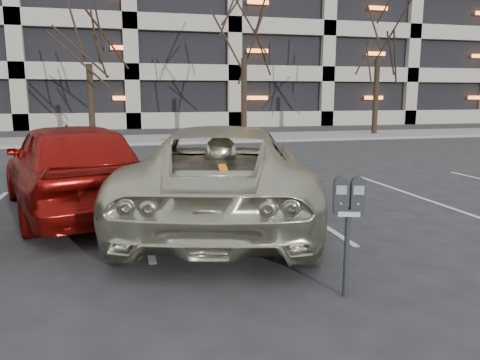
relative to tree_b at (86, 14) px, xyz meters
name	(u,v)px	position (x,y,z in m)	size (l,w,h in m)	color
ground	(254,248)	(3.00, -16.00, -5.50)	(140.00, 140.00, 0.00)	#28282B
sidewalk	(161,139)	(3.00, 0.00, -5.44)	(80.00, 4.00, 0.12)	gray
stall_lines	(143,214)	(1.60, -13.70, -5.49)	(16.90, 5.20, 0.00)	silver
parking_garage	(282,10)	(15.00, 17.84, 3.77)	(52.00, 20.00, 19.00)	black
tree_b	(86,14)	(0.00, 0.00, 0.00)	(3.35, 3.35, 7.61)	black
tree_c	(244,7)	(7.00, 0.00, 0.60)	(3.71, 3.71, 8.44)	black
tree_d	(380,10)	(14.00, 0.00, 0.74)	(3.80, 3.80, 8.63)	black
parking_meter	(348,207)	(3.50, -17.73, -4.54)	(0.34, 0.21, 1.25)	black
suv_silver	(223,174)	(2.88, -14.50, -4.69)	(4.09, 6.28, 1.61)	beige
car_red	(71,166)	(0.39, -13.21, -4.66)	(1.98, 4.92, 1.68)	maroon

